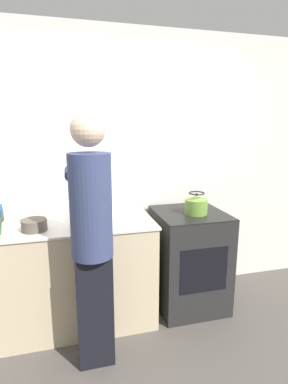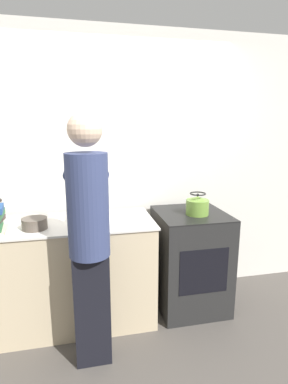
{
  "view_description": "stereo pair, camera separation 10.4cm",
  "coord_description": "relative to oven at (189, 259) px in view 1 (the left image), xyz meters",
  "views": [
    {
      "loc": [
        -0.32,
        -2.14,
        1.71
      ],
      "look_at": [
        0.3,
        0.21,
        1.17
      ],
      "focal_mm": 28.0,
      "sensor_mm": 36.0,
      "label": 1
    },
    {
      "loc": [
        -0.22,
        -2.17,
        1.71
      ],
      "look_at": [
        0.3,
        0.21,
        1.17
      ],
      "focal_mm": 28.0,
      "sensor_mm": 36.0,
      "label": 2
    }
  ],
  "objects": [
    {
      "name": "kettle",
      "position": [
        0.03,
        -0.06,
        0.55
      ],
      "size": [
        0.2,
        0.2,
        0.2
      ],
      "color": "olive",
      "rests_on": "oven"
    },
    {
      "name": "oven",
      "position": [
        0.0,
        0.0,
        0.0
      ],
      "size": [
        0.63,
        0.66,
        0.93
      ],
      "color": "black",
      "rests_on": "ground_plane"
    },
    {
      "name": "person",
      "position": [
        -0.95,
        -0.52,
        0.54
      ],
      "size": [
        0.32,
        0.56,
        1.81
      ],
      "color": "black",
      "rests_on": "ground_plane"
    },
    {
      "name": "cutting_board",
      "position": [
        -0.94,
        -0.16,
        0.47
      ],
      "size": [
        0.31,
        0.2,
        0.02
      ],
      "color": "silver",
      "rests_on": "counter"
    },
    {
      "name": "counter",
      "position": [
        -1.13,
        -0.02,
        -0.0
      ],
      "size": [
        1.47,
        0.64,
        0.92
      ],
      "color": "#C6B28E",
      "rests_on": "ground_plane"
    },
    {
      "name": "wall_back",
      "position": [
        -0.77,
        0.4,
        0.83
      ],
      "size": [
        8.0,
        0.05,
        2.6
      ],
      "color": "silver",
      "rests_on": "ground_plane"
    },
    {
      "name": "ground_plane",
      "position": [
        -0.77,
        -0.33,
        -0.47
      ],
      "size": [
        12.0,
        12.0,
        0.0
      ],
      "primitive_type": "plane",
      "color": "#4C4742"
    },
    {
      "name": "knife",
      "position": [
        -0.95,
        -0.15,
        0.48
      ],
      "size": [
        0.26,
        0.08,
        0.01
      ],
      "rotation": [
        0.0,
        0.0,
        -0.2
      ],
      "color": "silver",
      "rests_on": "cutting_board"
    },
    {
      "name": "bowl_prep",
      "position": [
        -1.35,
        -0.14,
        0.5
      ],
      "size": [
        0.19,
        0.19,
        0.09
      ],
      "color": "brown",
      "rests_on": "counter"
    }
  ]
}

